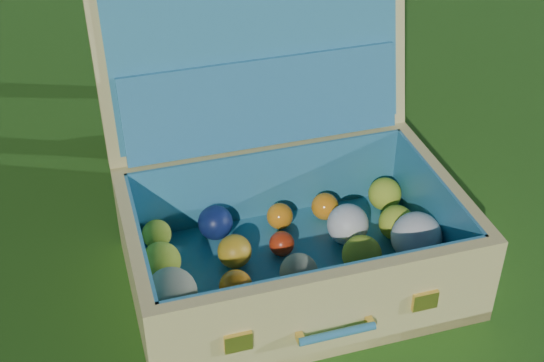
{
  "coord_description": "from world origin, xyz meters",
  "views": [
    {
      "loc": [
        -0.48,
        -0.88,
        1.08
      ],
      "look_at": [
        0.18,
        0.17,
        0.2
      ],
      "focal_mm": 50.0,
      "sensor_mm": 36.0,
      "label": 1
    }
  ],
  "objects": [
    {
      "name": "ground",
      "position": [
        0.0,
        0.0,
        0.0
      ],
      "size": [
        60.0,
        60.0,
        0.0
      ],
      "primitive_type": "plane",
      "color": "#215114",
      "rests_on": "ground"
    },
    {
      "name": "suitcase",
      "position": [
        0.21,
        0.17,
        0.18
      ],
      "size": [
        0.79,
        0.74,
        0.63
      ],
      "rotation": [
        0.0,
        0.0,
        -0.27
      ],
      "color": "#DCCA76",
      "rests_on": "ground"
    }
  ]
}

